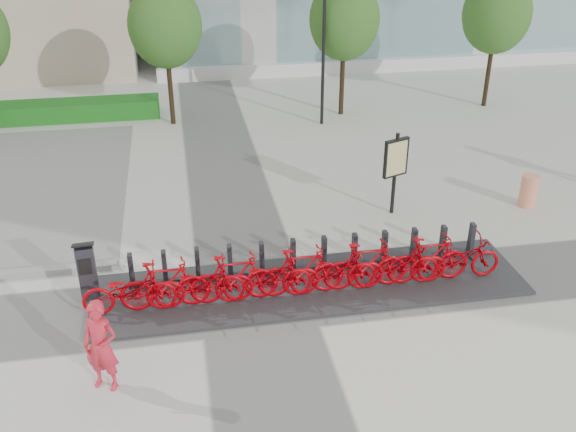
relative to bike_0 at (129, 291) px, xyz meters
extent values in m
plane|color=beige|center=(2.60, 0.05, -0.59)|extent=(120.00, 120.00, 0.00)
cube|color=#1D6B1D|center=(-2.40, 13.25, -0.24)|extent=(6.00, 1.20, 0.70)
cylinder|color=#332512|center=(1.10, 12.05, 0.91)|extent=(0.18, 0.18, 3.00)
ellipsoid|color=#356529|center=(1.10, 12.05, 3.01)|extent=(2.60, 2.60, 2.99)
cylinder|color=#332512|center=(7.60, 12.05, 0.91)|extent=(0.18, 0.18, 3.00)
ellipsoid|color=#356529|center=(7.60, 12.05, 3.01)|extent=(2.60, 2.60, 2.99)
cylinder|color=#332512|center=(13.60, 12.05, 0.91)|extent=(0.18, 0.18, 3.00)
ellipsoid|color=#356529|center=(13.60, 12.05, 3.01)|extent=(2.60, 2.60, 2.99)
cylinder|color=black|center=(6.60, 11.05, 1.91)|extent=(0.12, 0.12, 5.00)
cube|color=#2E2E30|center=(3.90, 0.35, -0.55)|extent=(9.60, 2.40, 0.08)
imported|color=#A40008|center=(0.00, 0.00, 0.00)|extent=(1.94, 0.67, 1.02)
imported|color=#A40008|center=(0.72, 0.00, 0.06)|extent=(1.88, 0.53, 1.13)
imported|color=#A40008|center=(1.44, 0.00, 0.00)|extent=(1.94, 0.67, 1.02)
imported|color=#A40008|center=(2.16, 0.00, 0.06)|extent=(1.88, 0.53, 1.13)
imported|color=#A40008|center=(2.88, 0.00, 0.00)|extent=(1.94, 0.67, 1.02)
imported|color=#A40008|center=(3.60, 0.00, 0.06)|extent=(1.88, 0.53, 1.13)
imported|color=#A40008|center=(4.32, 0.00, 0.00)|extent=(1.94, 0.67, 1.02)
imported|color=#A40008|center=(5.04, 0.00, 0.06)|extent=(1.88, 0.53, 1.13)
imported|color=#A40008|center=(5.76, 0.00, 0.00)|extent=(1.94, 0.67, 1.02)
imported|color=#A40008|center=(6.48, 0.00, 0.06)|extent=(1.88, 0.53, 1.13)
imported|color=#A40008|center=(7.20, 0.00, 0.00)|extent=(1.94, 0.67, 1.02)
cube|color=#232328|center=(-0.87, 0.60, 0.15)|extent=(0.39, 0.35, 1.31)
cube|color=black|center=(-0.87, 0.60, 0.84)|extent=(0.47, 0.41, 0.17)
cube|color=black|center=(-0.87, 0.44, 0.40)|extent=(0.26, 0.04, 0.37)
imported|color=red|center=(-0.37, -2.12, 0.31)|extent=(0.77, 0.65, 1.79)
cylinder|color=#F34400|center=(10.71, 3.27, -0.13)|extent=(0.63, 0.63, 0.91)
cylinder|color=black|center=(6.85, 3.53, 0.56)|extent=(0.10, 0.10, 2.30)
cube|color=black|center=(6.85, 3.53, 1.03)|extent=(0.74, 0.37, 1.05)
cube|color=#CDC17C|center=(6.85, 3.47, 1.03)|extent=(0.61, 0.25, 0.92)
camera|label=1|loc=(1.27, -11.40, 7.45)|focal=40.00mm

